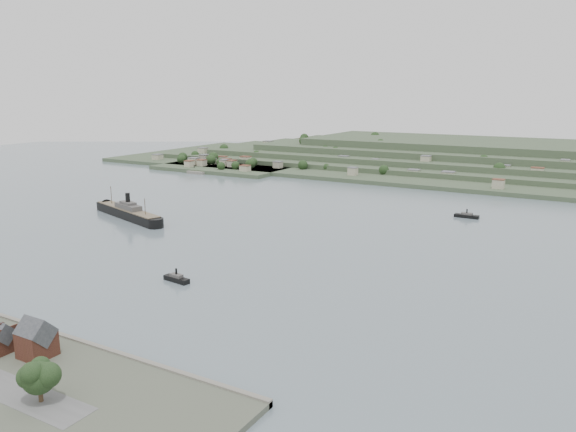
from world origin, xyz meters
The scene contains 8 objects.
ground centered at (0.00, 0.00, 0.00)m, with size 1400.00×1400.00×0.00m, color slate.
gabled_building centered at (27.50, -164.00, 8.19)m, with size 10.40×10.18×14.09m.
far_peninsula centered at (27.91, 393.10, 11.88)m, with size 760.00×309.00×30.00m.
steamship centered at (-110.81, 10.05, 4.03)m, with size 88.34×36.63×21.81m.
tugboat centered at (13.44, -78.60, 1.60)m, with size 14.95×5.71×6.56m.
ferry_west centered at (-220.54, 219.82, 1.63)m, with size 18.54×7.33×6.77m.
ferry_east centered at (101.22, 131.17, 1.54)m, with size 17.10×4.91×6.39m.
fig_tree centered at (53.10, -182.01, 10.12)m, with size 11.92×10.32×13.30m.
Camera 1 is at (186.72, -271.73, 89.06)m, focal length 35.00 mm.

